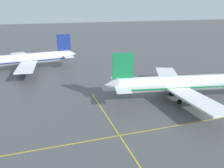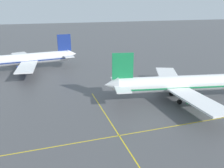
{
  "view_description": "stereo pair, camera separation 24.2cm",
  "coord_description": "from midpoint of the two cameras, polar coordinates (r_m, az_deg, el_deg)",
  "views": [
    {
      "loc": [
        -12.52,
        -0.04,
        22.58
      ],
      "look_at": [
        4.72,
        53.53,
        3.08
      ],
      "focal_mm": 37.23,
      "sensor_mm": 36.0,
      "label": 1
    },
    {
      "loc": [
        -12.29,
        -0.11,
        22.58
      ],
      "look_at": [
        4.72,
        53.53,
        3.08
      ],
      "focal_mm": 37.23,
      "sensor_mm": 36.0,
      "label": 2
    }
  ],
  "objects": [
    {
      "name": "airliner_third_row",
      "position": [
        87.31,
        -20.91,
        5.65
      ],
      "size": [
        38.85,
        33.32,
        12.07
      ],
      "color": "white",
      "rests_on": "ground"
    },
    {
      "name": "airliner_second_row",
      "position": [
        59.12,
        17.04,
        0.07
      ],
      "size": [
        38.86,
        33.08,
        12.12
      ],
      "color": "white",
      "rests_on": "ground"
    }
  ]
}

